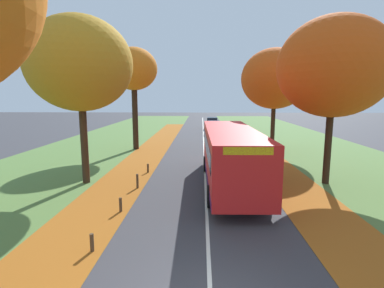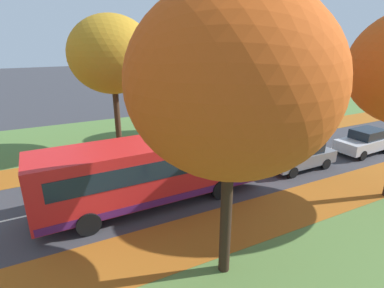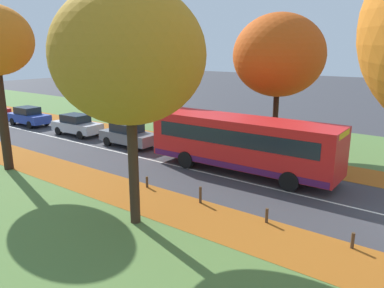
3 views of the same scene
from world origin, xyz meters
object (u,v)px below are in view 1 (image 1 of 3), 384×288
at_px(tree_right_near, 334,67).
at_px(car_grey_lead, 222,143).
at_px(bollard_fifth, 148,168).
at_px(bus, 231,154).
at_px(tree_right_mid, 275,79).
at_px(bollard_second, 92,243).
at_px(tree_left_near, 80,64).
at_px(car_silver_following, 219,135).
at_px(car_blue_third_in_line, 214,128).
at_px(bollard_fourth, 137,181).
at_px(tree_left_mid, 134,70).
at_px(car_red_fourth_in_line, 212,123).
at_px(bollard_third, 121,205).

distance_m(tree_right_near, car_grey_lead, 11.19).
bearing_deg(bollard_fifth, bus, -27.01).
height_order(tree_right_mid, bollard_second, tree_right_mid).
distance_m(bus, car_grey_lead, 9.03).
height_order(bollard_fifth, bus, bus).
relative_size(tree_left_near, bollard_fifth, 15.71).
xyz_separation_m(car_silver_following, car_blue_third_in_line, (-0.16, 6.60, 0.00)).
bearing_deg(bus, bollard_fourth, -171.68).
height_order(tree_left_near, tree_left_mid, tree_left_mid).
bearing_deg(tree_right_mid, car_red_fourth_in_line, 104.63).
bearing_deg(tree_left_near, tree_right_mid, 39.14).
bearing_deg(bus, car_red_fourth_in_line, 89.98).
xyz_separation_m(tree_left_near, car_silver_following, (8.03, 14.52, -5.49)).
xyz_separation_m(tree_left_mid, car_grey_lead, (7.55, -1.70, -6.08)).
bearing_deg(bollard_fourth, car_grey_lead, 62.77).
relative_size(tree_left_mid, tree_right_mid, 1.02).
height_order(tree_right_near, car_silver_following, tree_right_near).
bearing_deg(bus, tree_right_near, 5.70).
xyz_separation_m(bollard_fourth, car_silver_following, (5.02, 15.45, 0.44)).
height_order(bollard_third, car_blue_third_in_line, car_blue_third_in_line).
height_order(bus, car_grey_lead, bus).
xyz_separation_m(tree_left_near, tree_right_near, (13.03, 0.29, -0.16)).
relative_size(car_silver_following, car_blue_third_in_line, 1.00).
bearing_deg(bollard_fifth, tree_right_mid, 39.86).
relative_size(bollard_third, car_red_fourth_in_line, 0.14).
xyz_separation_m(tree_left_mid, car_blue_third_in_line, (7.41, 10.66, -6.08)).
bearing_deg(bollard_second, bollard_fourth, 89.66).
distance_m(bollard_fifth, car_red_fourth_in_line, 25.77).
xyz_separation_m(bollard_fourth, car_grey_lead, (4.99, 9.69, 0.44)).
distance_m(tree_left_mid, bollard_fourth, 13.37).
bearing_deg(bus, bollard_second, -124.54).
bearing_deg(bollard_fourth, bollard_second, -90.34).
distance_m(bus, car_silver_following, 14.78).
bearing_deg(car_red_fourth_in_line, car_grey_lead, -89.47).
bearing_deg(tree_left_near, bollard_second, -67.72).
relative_size(tree_left_near, bollard_third, 14.72).
xyz_separation_m(tree_left_near, car_blue_third_in_line, (7.87, 21.11, -5.49)).
relative_size(bollard_third, bollard_fifth, 1.07).
height_order(bollard_second, bollard_fifth, bollard_second).
height_order(tree_right_near, car_blue_third_in_line, tree_right_near).
distance_m(bollard_second, bollard_fifth, 9.50).
bearing_deg(bollard_third, bollard_second, -90.38).
bearing_deg(tree_left_near, bus, -1.70).
bearing_deg(bus, car_grey_lead, 88.84).
xyz_separation_m(tree_left_near, bollard_second, (2.98, -7.27, -6.01)).
distance_m(tree_left_near, car_red_fourth_in_line, 29.15).
relative_size(tree_right_mid, car_silver_following, 2.02).
bearing_deg(bollard_fourth, car_red_fourth_in_line, 80.40).
relative_size(bollard_second, bus, 0.05).
relative_size(bollard_second, car_silver_following, 0.13).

